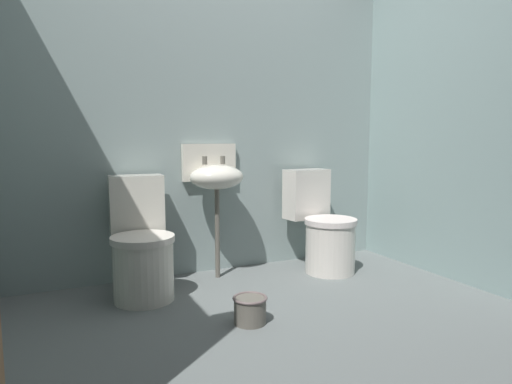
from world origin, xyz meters
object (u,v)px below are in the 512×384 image
(toilet_left, at_px, (141,248))
(toilet_right, at_px, (323,229))
(sink, at_px, (215,176))
(bucket, at_px, (250,309))

(toilet_left, height_order, toilet_right, same)
(toilet_left, distance_m, toilet_right, 1.41)
(toilet_left, height_order, sink, sink)
(toilet_right, relative_size, bucket, 3.97)
(toilet_right, bearing_deg, toilet_left, -6.89)
(toilet_left, relative_size, toilet_right, 1.00)
(sink, bearing_deg, toilet_right, -12.91)
(sink, distance_m, bucket, 1.13)
(toilet_left, distance_m, bucket, 0.88)
(bucket, bearing_deg, sink, 81.79)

